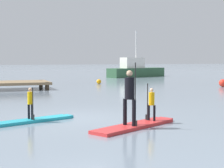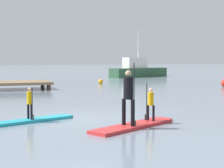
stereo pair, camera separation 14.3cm
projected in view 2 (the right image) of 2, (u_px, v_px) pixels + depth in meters
name	position (u px, v px, depth m)	size (l,w,h in m)	color
ground_plane	(78.00, 118.00, 13.33)	(240.00, 240.00, 0.00)	gray
paddleboard_near	(30.00, 121.00, 12.51)	(3.16, 1.65, 0.10)	#1E9EB2
paddler_child_solo	(30.00, 102.00, 12.46)	(0.24, 0.36, 1.08)	black
paddleboard_far	(135.00, 126.00, 11.57)	(3.35, 2.24, 0.10)	red
paddler_adult	(128.00, 94.00, 11.26)	(0.40, 0.47, 1.91)	black
paddler_child_front	(150.00, 102.00, 12.17)	(0.26, 0.35, 1.21)	black
fishing_boat_green_midground	(138.00, 70.00, 43.31)	(7.76, 4.26, 5.36)	#2D5638
mooring_buoy_near	(101.00, 82.00, 31.40)	(0.40, 0.40, 0.40)	orange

